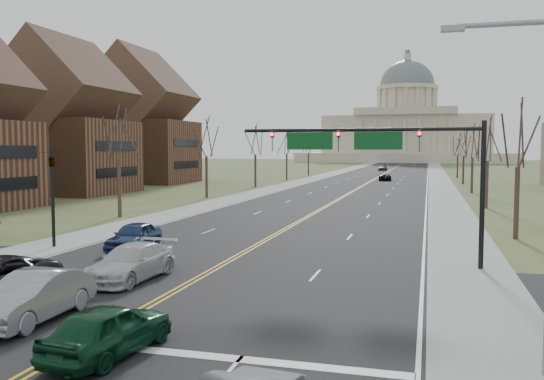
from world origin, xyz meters
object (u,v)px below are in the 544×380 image
Objects in this scene: signal_mast at (377,150)px; street_light at (542,174)px; signal_left at (52,185)px; car_sb_inner_second at (131,262)px; car_far_sb at (383,168)px; car_sb_inner_lead at (34,297)px; car_far_nb at (385,177)px; car_nb_inner_lead at (109,329)px; car_sb_outer_second at (134,236)px.

signal_mast is 1.34× the size of street_light.
signal_left is 11.29m from car_sb_inner_second.
car_sb_inner_second is at bearing -87.09° from car_far_sb.
car_far_nb is (5.18, 90.49, -0.17)m from car_sb_inner_lead.
car_nb_inner_lead is (-6.11, -15.18, -5.00)m from signal_mast.
car_sb_inner_second is at bearing -66.34° from car_sb_outer_second.
street_light is (24.24, -13.50, 1.51)m from signal_left.
car_nb_inner_lead is 0.92× the size of car_far_sb.
street_light reaches higher than car_sb_outer_second.
car_far_sb is at bearing 88.37° from car_sb_inner_lead.
car_nb_inner_lead is at bearing -67.68° from car_sb_outer_second.
car_sb_inner_second is 7.72m from car_sb_outer_second.
signal_mast reaches higher than car_sb_inner_second.
car_sb_outer_second is at bearing 103.56° from car_sb_inner_lead.
car_far_sb is (1.20, 137.73, -0.01)m from car_sb_inner_lead.
street_light is 91.78m from car_far_nb.
street_light is at bearing 91.25° from car_far_nb.
street_light reaches higher than car_sb_inner_lead.
street_light is (5.29, -13.50, -0.54)m from signal_mast.
car_nb_inner_lead is 140.03m from car_far_sb.
car_sb_inner_second reaches higher than car_far_nb.
car_sb_inner_second is at bearing -147.40° from signal_mast.
car_nb_inner_lead is at bearing -61.54° from car_sb_inner_second.
car_nb_inner_lead is 17.30m from car_sb_outer_second.
signal_left is 20.10m from car_nb_inner_lead.
signal_left reaches higher than car_far_nb.
car_sb_outer_second is at bearing 3.41° from signal_left.
car_far_sb is at bearing 85.51° from signal_left.
car_sb_outer_second is 0.98× the size of car_far_sb.
signal_mast is at bearing 35.74° from car_sb_inner_second.
car_sb_outer_second is at bearing 144.13° from street_light.
car_far_sb reaches higher than car_sb_outer_second.
signal_mast is 125.25m from car_far_sb.
signal_left reaches higher than car_far_sb.
signal_mast is at bearing -104.93° from car_nb_inner_lead.
car_sb_inner_lead reaches higher than car_far_nb.
car_nb_inner_lead is 9.58m from car_sb_inner_second.
street_light is 2.05× the size of car_nb_inner_lead.
car_far_nb is 47.41m from car_far_sb.
signal_left is at bearing 180.00° from signal_mast.
car_sb_inner_second is 1.12× the size of car_far_sb.
signal_left is at bearing 150.88° from street_light.
signal_left is at bearing -42.80° from car_nb_inner_lead.
signal_mast reaches higher than car_nb_inner_lead.
street_light is 23.97m from car_sb_outer_second.
signal_mast is 77.91m from car_far_nb.
car_nb_inner_lead is (12.83, -15.19, -2.95)m from signal_left.
car_sb_inner_lead is (-15.63, 0.58, -4.38)m from street_light.
car_sb_outer_second is at bearing 178.72° from signal_mast.
car_far_sb is at bearing 92.67° from car_sb_inner_second.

